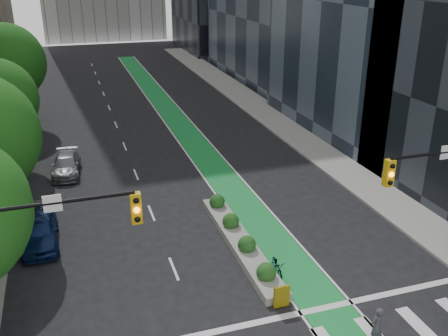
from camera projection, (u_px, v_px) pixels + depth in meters
sidewalk_right at (285, 125)px, 44.47m from camera, size 3.60×90.00×0.15m
bike_lane_paint at (176, 119)px, 46.41m from camera, size 2.20×70.00×0.01m
tree_far at (6, 63)px, 42.05m from camera, size 6.60×6.60×9.00m
signal_left at (9, 269)px, 15.29m from camera, size 6.14×0.51×7.20m
median_planter at (240, 239)px, 25.55m from camera, size 1.20×10.26×1.10m
bicycle at (277, 266)px, 23.14m from camera, size 0.85×1.76×0.89m
cyclist at (377, 326)px, 18.78m from camera, size 0.68×0.54×1.63m
parked_car_left_near at (39, 231)px, 25.55m from camera, size 1.87×4.54×1.54m
parked_car_left_mid at (22, 225)px, 26.13m from camera, size 2.09×4.75×1.52m
parked_car_left_far at (66, 165)px, 34.22m from camera, size 2.18×4.53×1.27m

